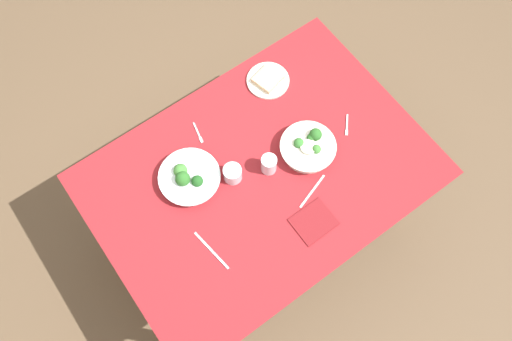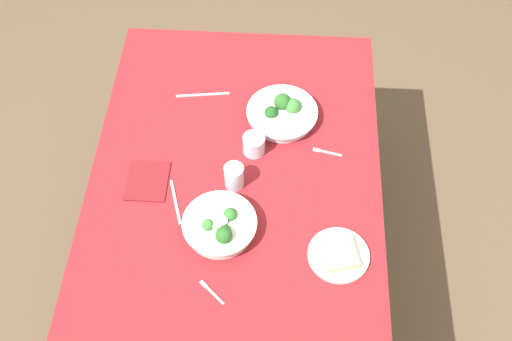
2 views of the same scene
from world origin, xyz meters
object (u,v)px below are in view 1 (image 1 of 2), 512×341
object	(u,v)px
fork_by_far_bowl	(198,134)
water_glass_center	(269,165)
broccoli_bowl_near	(308,147)
bread_side_plate	(268,80)
table_knife_left	(211,250)
table_knife_right	(312,191)
fork_by_near_bowl	(347,126)
napkin_folded_upper	(314,222)
broccoli_bowl_far	(189,178)
water_glass_side	(233,174)

from	to	relation	value
fork_by_far_bowl	water_glass_center	bearing A→B (deg)	37.93
broccoli_bowl_near	bread_side_plate	bearing A→B (deg)	79.86
table_knife_left	table_knife_right	size ratio (longest dim) A/B	1.14
bread_side_plate	fork_by_near_bowl	bearing A→B (deg)	-69.63
table_knife_left	napkin_folded_upper	size ratio (longest dim) A/B	1.23
table_knife_left	bread_side_plate	bearing A→B (deg)	-60.12
water_glass_center	table_knife_left	xyz separation A→B (m)	(-0.42, -0.16, -0.05)
bread_side_plate	water_glass_center	size ratio (longest dim) A/B	2.15
broccoli_bowl_far	broccoli_bowl_near	bearing A→B (deg)	-20.48
water_glass_center	napkin_folded_upper	distance (m)	0.32
bread_side_plate	water_glass_side	size ratio (longest dim) A/B	2.49
water_glass_center	fork_by_near_bowl	xyz separation A→B (m)	(0.42, -0.04, -0.05)
bread_side_plate	broccoli_bowl_far	bearing A→B (deg)	-160.49
fork_by_near_bowl	table_knife_left	xyz separation A→B (m)	(-0.84, -0.12, -0.00)
broccoli_bowl_near	water_glass_center	bearing A→B (deg)	171.80
water_glass_side	broccoli_bowl_near	bearing A→B (deg)	-14.85
fork_by_far_bowl	fork_by_near_bowl	distance (m)	0.69
table_knife_right	water_glass_side	bearing A→B (deg)	115.27
fork_by_far_bowl	table_knife_right	bearing A→B (deg)	37.51
fork_by_far_bowl	napkin_folded_upper	size ratio (longest dim) A/B	0.64
bread_side_plate	table_knife_right	world-z (taller)	bread_side_plate
water_glass_side	napkin_folded_upper	world-z (taller)	water_glass_side
bread_side_plate	fork_by_near_bowl	world-z (taller)	bread_side_plate
broccoli_bowl_near	fork_by_far_bowl	xyz separation A→B (m)	(-0.36, 0.36, -0.03)
water_glass_side	table_knife_right	world-z (taller)	water_glass_side
table_knife_right	napkin_folded_upper	bearing A→B (deg)	-143.61
fork_by_far_bowl	bread_side_plate	bearing A→B (deg)	107.39
fork_by_far_bowl	fork_by_near_bowl	bearing A→B (deg)	69.62
bread_side_plate	table_knife_right	xyz separation A→B (m)	(-0.18, -0.57, -0.01)
fork_by_near_bowl	broccoli_bowl_far	bearing A→B (deg)	-63.16
water_glass_center	fork_by_far_bowl	size ratio (longest dim) A/B	0.87
bread_side_plate	water_glass_center	distance (m)	0.46
broccoli_bowl_near	napkin_folded_upper	world-z (taller)	broccoli_bowl_near
broccoli_bowl_near	bread_side_plate	xyz separation A→B (m)	(0.07, 0.40, -0.02)
table_knife_left	broccoli_bowl_near	bearing A→B (deg)	-85.91
broccoli_bowl_far	bread_side_plate	xyz separation A→B (m)	(0.59, 0.21, -0.02)
water_glass_center	fork_by_far_bowl	xyz separation A→B (m)	(-0.16, 0.34, -0.05)
table_knife_right	napkin_folded_upper	distance (m)	0.14
fork_by_near_bowl	table_knife_right	bearing A→B (deg)	-22.08
water_glass_side	fork_by_far_bowl	size ratio (longest dim) A/B	0.75
water_glass_center	water_glass_side	bearing A→B (deg)	157.19
napkin_folded_upper	table_knife_left	bearing A→B (deg)	160.21
broccoli_bowl_far	fork_by_near_bowl	distance (m)	0.77
water_glass_center	fork_by_far_bowl	world-z (taller)	water_glass_center
napkin_folded_upper	table_knife_right	bearing A→B (deg)	53.99
table_knife_right	napkin_folded_upper	size ratio (longest dim) A/B	1.08
water_glass_side	table_knife_left	bearing A→B (deg)	-140.11
broccoli_bowl_far	napkin_folded_upper	distance (m)	0.58
bread_side_plate	table_knife_right	distance (m)	0.60
table_knife_left	broccoli_bowl_far	bearing A→B (deg)	-24.98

